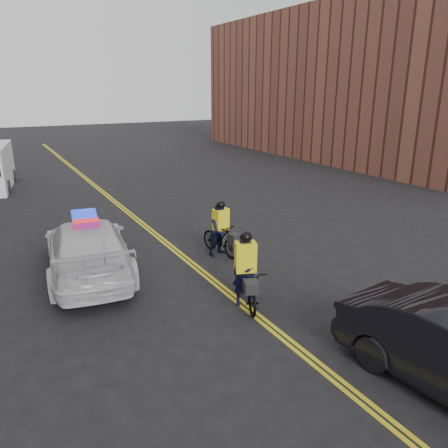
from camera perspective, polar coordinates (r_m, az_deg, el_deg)
ground at (r=11.25m, az=3.08°, el=-10.98°), size 120.00×120.00×0.00m
center_line_left at (r=17.99m, az=-10.70°, el=-0.14°), size 0.10×60.00×0.01m
center_line_right at (r=18.03m, az=-10.22°, el=-0.07°), size 0.10×60.00×0.01m
building_across at (r=37.94m, az=17.91°, el=16.89°), size 12.00×30.00×11.00m
police_cruiser at (r=13.52m, az=-17.37°, el=-2.92°), size 3.06×5.93×1.80m
cyclist_near at (r=11.16m, az=2.79°, el=-7.28°), size 1.36×2.13×1.98m
cyclist_far at (r=14.42m, az=-0.40°, el=-1.25°), size 0.93×1.89×1.85m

